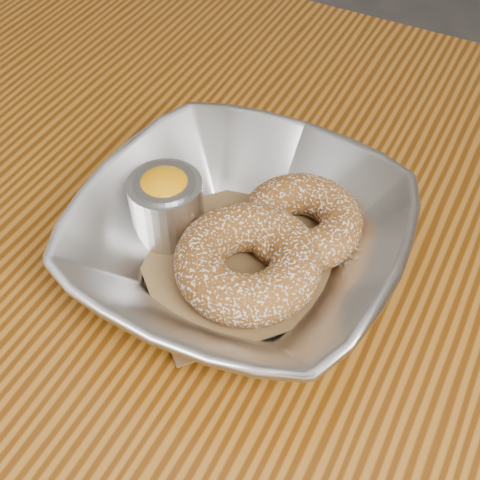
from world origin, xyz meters
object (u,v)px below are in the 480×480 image
at_px(table, 204,329).
at_px(serving_bowl, 240,241).
at_px(ramekin, 166,203).
at_px(donut_back, 301,221).
at_px(donut_front, 248,262).

xyz_separation_m(table, serving_bowl, (0.03, 0.01, 0.13)).
bearing_deg(ramekin, donut_back, 22.31).
relative_size(table, donut_front, 11.37).
relative_size(donut_back, ramekin, 1.63).
bearing_deg(donut_front, serving_bowl, 132.72).
height_order(donut_front, ramekin, ramekin).
height_order(table, donut_front, donut_front).
height_order(serving_bowl, donut_front, serving_bowl).
xyz_separation_m(donut_back, ramekin, (-0.09, -0.04, 0.01)).
bearing_deg(table, serving_bowl, 8.85).
bearing_deg(donut_back, ramekin, -157.69).
bearing_deg(ramekin, serving_bowl, -1.98).
distance_m(donut_back, ramekin, 0.10).
relative_size(table, ramekin, 21.15).
relative_size(serving_bowl, ramekin, 4.16).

